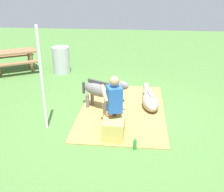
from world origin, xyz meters
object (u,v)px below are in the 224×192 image
object	(u,v)px
hay_bale	(114,126)
picnic_bench	(13,56)
pony_standing	(101,90)
tent_pole_left	(42,80)
pony_lying	(150,100)
person_seated	(113,102)
soda_bottle	(135,144)
water_barrel	(61,60)

from	to	relation	value
hay_bale	picnic_bench	xyz separation A→B (m)	(3.88, 3.90, 0.37)
pony_standing	tent_pole_left	bearing A→B (deg)	132.48
pony_standing	pony_lying	distance (m)	1.28
person_seated	picnic_bench	xyz separation A→B (m)	(3.73, 3.86, -0.12)
soda_bottle	hay_bale	bearing A→B (deg)	43.62
person_seated	soda_bottle	xyz separation A→B (m)	(-0.63, -0.49, -0.57)
soda_bottle	pony_standing	bearing A→B (deg)	28.21
water_barrel	person_seated	bearing A→B (deg)	-150.03
pony_lying	tent_pole_left	size ratio (longest dim) A/B	0.61
hay_bale	pony_lying	bearing A→B (deg)	-27.90
hay_bale	water_barrel	distance (m)	4.53
hay_bale	pony_standing	xyz separation A→B (m)	(1.15, 0.42, 0.33)
tent_pole_left	pony_lying	bearing A→B (deg)	-60.24
hay_bale	tent_pole_left	world-z (taller)	tent_pole_left
pony_lying	picnic_bench	xyz separation A→B (m)	(2.42, 4.67, 0.39)
pony_standing	pony_lying	bearing A→B (deg)	-75.48
hay_bale	water_barrel	bearing A→B (deg)	29.40
water_barrel	picnic_bench	distance (m)	1.68
pony_lying	soda_bottle	distance (m)	1.96
hay_bale	picnic_bench	world-z (taller)	picnic_bench
pony_lying	water_barrel	world-z (taller)	water_barrel
picnic_bench	pony_lying	bearing A→B (deg)	-117.41
water_barrel	tent_pole_left	xyz separation A→B (m)	(-3.79, -0.72, 0.66)
picnic_bench	person_seated	bearing A→B (deg)	-134.00
person_seated	pony_lying	distance (m)	1.62
pony_lying	water_barrel	xyz separation A→B (m)	(2.48, 3.00, 0.27)
pony_standing	tent_pole_left	distance (m)	1.58
water_barrel	tent_pole_left	world-z (taller)	tent_pole_left
hay_bale	tent_pole_left	distance (m)	1.77
pony_standing	soda_bottle	distance (m)	1.89
hay_bale	person_seated	xyz separation A→B (m)	(0.15, 0.04, 0.49)
pony_lying	soda_bottle	size ratio (longest dim) A/B	5.13
pony_standing	tent_pole_left	xyz separation A→B (m)	(-0.99, 1.09, 0.59)
pony_standing	pony_lying	size ratio (longest dim) A/B	0.91
pony_standing	water_barrel	xyz separation A→B (m)	(2.79, 1.80, -0.07)
person_seated	picnic_bench	distance (m)	5.37
person_seated	tent_pole_left	distance (m)	1.53
hay_bale	person_seated	bearing A→B (deg)	13.39
pony_standing	soda_bottle	size ratio (longest dim) A/B	4.67
person_seated	soda_bottle	bearing A→B (deg)	-142.11
water_barrel	pony_standing	bearing A→B (deg)	-147.16
pony_standing	tent_pole_left	size ratio (longest dim) A/B	0.55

